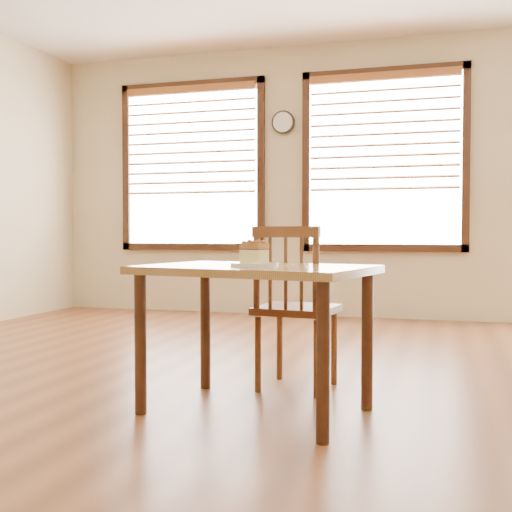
{
  "coord_description": "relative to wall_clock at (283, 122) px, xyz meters",
  "views": [
    {
      "loc": [
        0.94,
        -3.0,
        0.91
      ],
      "look_at": [
        0.03,
        0.07,
        0.8
      ],
      "focal_mm": 45.0,
      "sensor_mm": 36.0,
      "label": 1
    }
  ],
  "objects": [
    {
      "name": "cake_slice",
      "position": [
        0.83,
        -3.91,
        -1.33
      ],
      "size": [
        0.14,
        0.12,
        0.11
      ],
      "rotation": [
        0.0,
        0.0,
        -0.34
      ],
      "color": "#F0E288",
      "rests_on": "plate"
    },
    {
      "name": "plate",
      "position": [
        0.83,
        -3.91,
        -1.39
      ],
      "size": [
        0.24,
        0.24,
        0.02
      ],
      "color": "white",
      "rests_on": "cafe_table_main"
    },
    {
      "name": "ground",
      "position": [
        0.8,
        -3.96,
        -2.15
      ],
      "size": [
        8.0,
        8.0,
        0.0
      ],
      "primitive_type": "plane",
      "color": "brown"
    },
    {
      "name": "wall_clock",
      "position": [
        0.0,
        0.0,
        0.0
      ],
      "size": [
        0.26,
        0.05,
        0.26
      ],
      "color": "black",
      "rests_on": "room_shell"
    },
    {
      "name": "window_left",
      "position": [
        -1.1,
        0.01,
        -0.34
      ],
      "size": [
        1.76,
        0.1,
        1.96
      ],
      "color": "white",
      "rests_on": "room_shell"
    },
    {
      "name": "cafe_table_main",
      "position": [
        0.81,
        -3.83,
        -1.51
      ],
      "size": [
        1.25,
        0.96,
        0.75
      ],
      "rotation": [
        0.0,
        0.0,
        -0.2
      ],
      "color": "#A47F40",
      "rests_on": "ground"
    },
    {
      "name": "window_right",
      "position": [
        1.1,
        0.01,
        -0.34
      ],
      "size": [
        1.76,
        0.1,
        1.96
      ],
      "color": "white",
      "rests_on": "room_shell"
    },
    {
      "name": "room_shell",
      "position": [
        0.8,
        -3.96,
        -0.32
      ],
      "size": [
        8.0,
        8.0,
        8.0
      ],
      "color": "beige",
      "rests_on": "ground"
    },
    {
      "name": "cafe_chair_main",
      "position": [
        0.9,
        -3.32,
        -1.66
      ],
      "size": [
        0.48,
        0.48,
        0.96
      ],
      "rotation": [
        0.0,
        0.0,
        3.03
      ],
      "color": "brown",
      "rests_on": "ground"
    }
  ]
}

